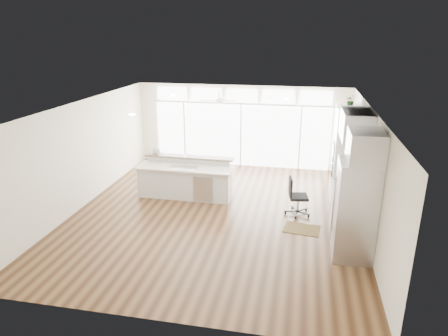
# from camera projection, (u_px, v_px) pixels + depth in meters

# --- Properties ---
(floor) EXTENTS (7.00, 8.00, 0.02)m
(floor) POSITION_uv_depth(u_px,v_px,m) (216.00, 214.00, 10.00)
(floor) COLOR #3B2312
(floor) RESTS_ON ground
(ceiling) EXTENTS (7.00, 8.00, 0.02)m
(ceiling) POSITION_uv_depth(u_px,v_px,m) (215.00, 107.00, 9.13)
(ceiling) COLOR white
(ceiling) RESTS_ON wall_back
(wall_back) EXTENTS (7.00, 0.04, 2.70)m
(wall_back) POSITION_uv_depth(u_px,v_px,m) (241.00, 126.00, 13.27)
(wall_back) COLOR white
(wall_back) RESTS_ON floor
(wall_front) EXTENTS (7.00, 0.04, 2.70)m
(wall_front) POSITION_uv_depth(u_px,v_px,m) (157.00, 245.00, 5.85)
(wall_front) COLOR white
(wall_front) RESTS_ON floor
(wall_left) EXTENTS (0.04, 8.00, 2.70)m
(wall_left) POSITION_uv_depth(u_px,v_px,m) (82.00, 154.00, 10.21)
(wall_left) COLOR white
(wall_left) RESTS_ON floor
(wall_right) EXTENTS (0.04, 8.00, 2.70)m
(wall_right) POSITION_uv_depth(u_px,v_px,m) (368.00, 172.00, 8.91)
(wall_right) COLOR white
(wall_right) RESTS_ON floor
(glass_wall) EXTENTS (5.80, 0.06, 2.08)m
(glass_wall) POSITION_uv_depth(u_px,v_px,m) (241.00, 135.00, 13.32)
(glass_wall) COLOR white
(glass_wall) RESTS_ON wall_back
(transom_row) EXTENTS (5.90, 0.06, 0.40)m
(transom_row) POSITION_uv_depth(u_px,v_px,m) (242.00, 95.00, 12.89)
(transom_row) COLOR white
(transom_row) RESTS_ON wall_back
(desk_window) EXTENTS (0.04, 0.85, 0.85)m
(desk_window) POSITION_uv_depth(u_px,v_px,m) (366.00, 160.00, 9.13)
(desk_window) COLOR white
(desk_window) RESTS_ON wall_right
(ceiling_fan) EXTENTS (1.16, 1.16, 0.32)m
(ceiling_fan) POSITION_uv_depth(u_px,v_px,m) (219.00, 97.00, 11.89)
(ceiling_fan) COLOR white
(ceiling_fan) RESTS_ON ceiling
(recessed_lights) EXTENTS (3.40, 3.00, 0.02)m
(recessed_lights) POSITION_uv_depth(u_px,v_px,m) (217.00, 106.00, 9.32)
(recessed_lights) COLOR white
(recessed_lights) RESTS_ON ceiling
(oven_cabinet) EXTENTS (0.64, 1.20, 2.50)m
(oven_cabinet) POSITION_uv_depth(u_px,v_px,m) (345.00, 153.00, 10.68)
(oven_cabinet) COLOR silver
(oven_cabinet) RESTS_ON floor
(desk_nook) EXTENTS (0.72, 1.30, 0.76)m
(desk_nook) POSITION_uv_depth(u_px,v_px,m) (346.00, 205.00, 9.57)
(desk_nook) COLOR silver
(desk_nook) RESTS_ON floor
(upper_cabinets) EXTENTS (0.64, 1.30, 0.64)m
(upper_cabinets) POSITION_uv_depth(u_px,v_px,m) (356.00, 125.00, 8.93)
(upper_cabinets) COLOR silver
(upper_cabinets) RESTS_ON wall_right
(refrigerator) EXTENTS (0.76, 0.90, 2.00)m
(refrigerator) POSITION_uv_depth(u_px,v_px,m) (355.00, 210.00, 7.85)
(refrigerator) COLOR #B9B8BD
(refrigerator) RESTS_ON floor
(fridge_cabinet) EXTENTS (0.64, 0.90, 0.60)m
(fridge_cabinet) POSITION_uv_depth(u_px,v_px,m) (366.00, 147.00, 7.41)
(fridge_cabinet) COLOR silver
(fridge_cabinet) RESTS_ON wall_right
(framed_photos) EXTENTS (0.06, 0.22, 0.80)m
(framed_photos) POSITION_uv_depth(u_px,v_px,m) (362.00, 158.00, 9.76)
(framed_photos) COLOR black
(framed_photos) RESTS_ON wall_right
(kitchen_island) EXTENTS (2.64, 1.02, 1.05)m
(kitchen_island) POSITION_uv_depth(u_px,v_px,m) (185.00, 179.00, 10.88)
(kitchen_island) COLOR silver
(kitchen_island) RESTS_ON floor
(rug) EXTENTS (0.89, 0.70, 0.01)m
(rug) POSITION_uv_depth(u_px,v_px,m) (302.00, 229.00, 9.22)
(rug) COLOR #332410
(rug) RESTS_ON floor
(office_chair) EXTENTS (0.56, 0.53, 0.95)m
(office_chair) POSITION_uv_depth(u_px,v_px,m) (299.00, 196.00, 9.83)
(office_chair) COLOR black
(office_chair) RESTS_ON floor
(fishbowl) EXTENTS (0.24, 0.24, 0.24)m
(fishbowl) POSITION_uv_depth(u_px,v_px,m) (156.00, 150.00, 11.23)
(fishbowl) COLOR silver
(fishbowl) RESTS_ON kitchen_island
(monitor) EXTENTS (0.15, 0.50, 0.41)m
(monitor) POSITION_uv_depth(u_px,v_px,m) (345.00, 182.00, 9.40)
(monitor) COLOR black
(monitor) RESTS_ON desk_nook
(keyboard) EXTENTS (0.14, 0.31, 0.01)m
(keyboard) POSITION_uv_depth(u_px,v_px,m) (336.00, 189.00, 9.49)
(keyboard) COLOR silver
(keyboard) RESTS_ON desk_nook
(potted_plant) EXTENTS (0.31, 0.34, 0.24)m
(potted_plant) POSITION_uv_depth(u_px,v_px,m) (351.00, 102.00, 10.24)
(potted_plant) COLOR #214E22
(potted_plant) RESTS_ON oven_cabinet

